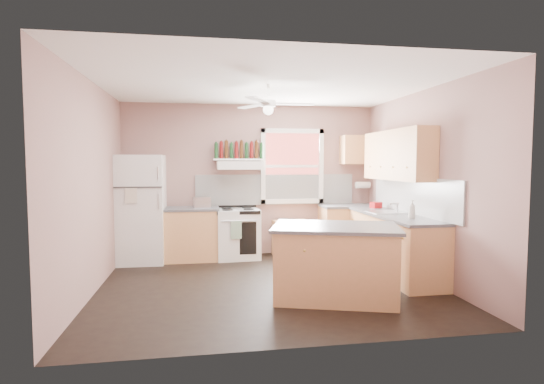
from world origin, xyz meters
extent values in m
plane|color=black|center=(0.00, 0.00, 0.00)|extent=(4.50, 4.50, 0.00)
plane|color=white|center=(0.00, 0.00, 2.70)|extent=(4.50, 4.50, 0.00)
cube|color=#8B6760|center=(0.00, 2.02, 1.35)|extent=(4.50, 0.05, 2.70)
cube|color=#8B6760|center=(2.27, 0.00, 1.35)|extent=(0.05, 4.00, 2.70)
cube|color=#8B6760|center=(-2.27, 0.00, 1.35)|extent=(0.05, 4.00, 2.70)
cube|color=white|center=(0.45, 1.99, 1.18)|extent=(2.90, 0.03, 0.55)
cube|color=white|center=(2.23, 0.30, 1.18)|extent=(0.03, 2.60, 0.55)
cube|color=maroon|center=(0.75, 1.98, 1.60)|extent=(1.00, 0.02, 1.20)
cube|color=white|center=(0.75, 1.96, 1.60)|extent=(1.16, 0.07, 1.36)
cube|color=white|center=(-1.88, 1.66, 0.90)|extent=(0.77, 0.75, 1.79)
cube|color=tan|center=(-1.06, 1.70, 0.43)|extent=(0.90, 0.60, 0.86)
cube|color=#49494C|center=(-1.06, 1.70, 0.88)|extent=(0.92, 0.62, 0.04)
cube|color=silver|center=(-0.89, 1.65, 0.99)|extent=(0.30, 0.20, 0.18)
cube|color=white|center=(-0.28, 1.70, 0.43)|extent=(0.76, 0.68, 0.86)
cube|color=white|center=(-0.23, 1.75, 1.62)|extent=(0.78, 0.50, 0.14)
cube|color=white|center=(-0.23, 1.87, 1.72)|extent=(0.90, 0.26, 0.03)
cube|color=tan|center=(0.70, 1.75, 0.31)|extent=(0.68, 0.50, 0.63)
cube|color=tan|center=(1.75, 1.70, 0.43)|extent=(1.00, 0.60, 0.86)
cube|color=tan|center=(1.95, 0.30, 0.43)|extent=(0.60, 2.20, 0.86)
cube|color=#49494C|center=(1.75, 1.70, 0.88)|extent=(1.02, 0.62, 0.04)
cube|color=#49494C|center=(1.94, 0.30, 0.88)|extent=(0.62, 2.22, 0.04)
cube|color=silver|center=(1.94, 0.50, 0.90)|extent=(0.55, 0.45, 0.03)
cylinder|color=silver|center=(2.10, 0.50, 0.97)|extent=(0.03, 0.03, 0.14)
cube|color=tan|center=(2.08, 0.50, 1.78)|extent=(0.33, 1.80, 0.76)
cube|color=tan|center=(1.95, 1.83, 1.90)|extent=(0.60, 0.33, 0.52)
cylinder|color=white|center=(2.07, 1.86, 1.25)|extent=(0.26, 0.12, 0.12)
cube|color=tan|center=(0.72, -0.68, 0.43)|extent=(1.63, 1.28, 0.86)
cube|color=#49494C|center=(0.72, -0.68, 0.88)|extent=(1.73, 1.39, 0.04)
cylinder|color=white|center=(0.00, 0.00, 2.45)|extent=(0.20, 0.20, 0.08)
imported|color=silver|center=(1.96, -0.24, 1.03)|extent=(0.13, 0.13, 0.25)
cube|color=#AD0E12|center=(2.02, 1.12, 0.95)|extent=(0.21, 0.18, 0.10)
cylinder|color=#143819|center=(-0.63, 1.87, 1.87)|extent=(0.06, 0.06, 0.27)
cylinder|color=#590F0F|center=(-0.54, 1.87, 1.88)|extent=(0.06, 0.06, 0.29)
cylinder|color=#3F230F|center=(-0.45, 1.87, 1.89)|extent=(0.06, 0.06, 0.31)
cylinder|color=#143819|center=(-0.36, 1.87, 1.87)|extent=(0.06, 0.06, 0.27)
cylinder|color=#590F0F|center=(-0.27, 1.87, 1.88)|extent=(0.06, 0.06, 0.29)
cylinder|color=#3F230F|center=(-0.19, 1.87, 1.89)|extent=(0.06, 0.06, 0.31)
cylinder|color=#143819|center=(-0.10, 1.87, 1.87)|extent=(0.06, 0.06, 0.27)
cylinder|color=#590F0F|center=(-0.01, 1.87, 1.88)|extent=(0.06, 0.06, 0.29)
cylinder|color=#3F230F|center=(0.08, 1.87, 1.89)|extent=(0.06, 0.06, 0.31)
cylinder|color=#143819|center=(0.17, 1.87, 1.87)|extent=(0.06, 0.06, 0.27)
camera|label=1|loc=(-0.88, -5.62, 1.67)|focal=28.00mm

